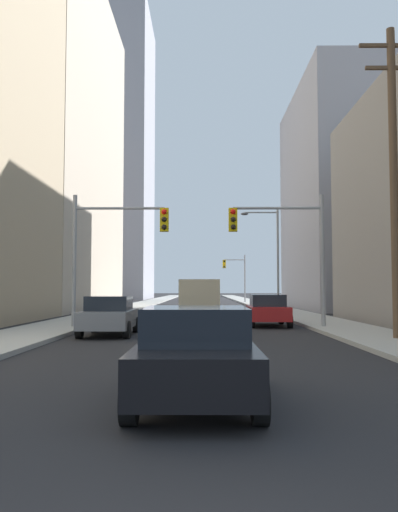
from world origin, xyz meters
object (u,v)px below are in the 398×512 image
Objects in this scene: traffic_signal_near_right at (281,238)px; traffic_signal_far_right at (235,271)px; sedan_black at (196,355)px; traffic_signal_near_left at (116,238)px; sedan_red at (267,310)px; cargo_van_beige at (201,298)px; sedan_grey at (110,315)px.

traffic_signal_far_right is (0.65, 42.33, -0.07)m from traffic_signal_near_right.
sedan_black is 15.69m from traffic_signal_near_right.
traffic_signal_far_right is at bearing 79.26° from traffic_signal_near_left.
sedan_red is 0.70× the size of traffic_signal_near_right.
sedan_black is at bearing -75.88° from traffic_signal_near_left.
cargo_van_beige is at bearing 50.76° from traffic_signal_near_left.
cargo_van_beige is at bearing 127.79° from traffic_signal_near_right.
cargo_van_beige is at bearing 143.52° from sedan_red.
sedan_black is 12.53m from sedan_grey.
sedan_black is 17.46m from sedan_red.
sedan_grey is (-3.52, -7.50, -0.52)m from cargo_van_beige.
sedan_black is 57.49m from traffic_signal_far_right.
sedan_red is 40.23m from traffic_signal_far_right.
sedan_black is 0.70× the size of traffic_signal_far_right.
traffic_signal_near_left is at bearing 104.12° from sedan_black.
traffic_signal_near_left is at bearing -100.74° from traffic_signal_far_right.
sedan_red is at bearing -36.48° from cargo_van_beige.
traffic_signal_near_right is 42.34m from traffic_signal_far_right.
sedan_red is 4.01m from traffic_signal_near_right.
sedan_grey is at bearing 106.14° from sedan_black.
sedan_red is at bearing 79.23° from sedan_black.
traffic_signal_far_right is (4.28, 57.24, 3.23)m from sedan_black.
cargo_van_beige is at bearing 89.90° from sedan_black.
sedan_grey is 0.70× the size of traffic_signal_near_left.
cargo_van_beige is 1.25× the size of sedan_grey.
sedan_grey is at bearing -115.15° from cargo_van_beige.
traffic_signal_near_left is (-0.26, 2.86, 3.29)m from sedan_grey.
sedan_red is (6.75, 5.11, 0.00)m from sedan_grey.
sedan_grey is 4.37m from traffic_signal_near_left.
traffic_signal_near_right is at bearing 21.93° from sedan_grey.
traffic_signal_near_left reaches higher than cargo_van_beige.
sedan_black is at bearing -100.77° from sedan_red.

